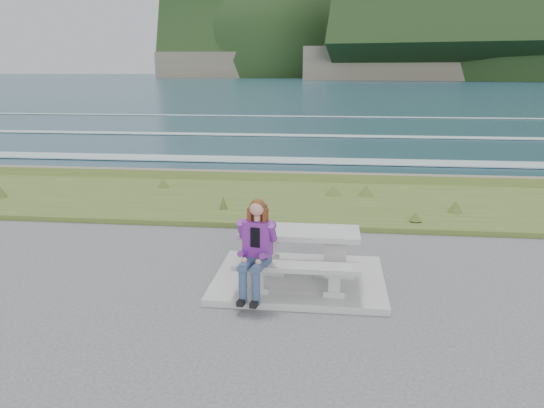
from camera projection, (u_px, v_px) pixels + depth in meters
The scene contains 8 objects.
concrete_slab at pixel (299, 279), 8.23m from camera, with size 2.60×2.10×0.10m, color #AFAFAA.
picnic_table at pixel (300, 240), 8.08m from camera, with size 1.80×0.75×0.75m.
bench_landward at pixel (296, 271), 7.46m from camera, with size 1.80×0.35×0.45m.
bench_seaward at pixel (302, 241), 8.81m from camera, with size 1.80×0.35×0.45m.
grass_verge at pixel (313, 204), 13.06m from camera, with size 160.00×4.50×0.22m, color #3A5A22.
shore_drop at pixel (317, 181), 15.85m from camera, with size 160.00×0.80×2.20m, color #6B5E50.
ocean at pixel (327, 153), 32.83m from camera, with size 1600.00×1600.00×0.09m.
seated_woman at pixel (255, 262), 7.36m from camera, with size 0.48×0.72×1.38m.
Camera 1 is at (0.49, -7.69, 3.19)m, focal length 35.00 mm.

